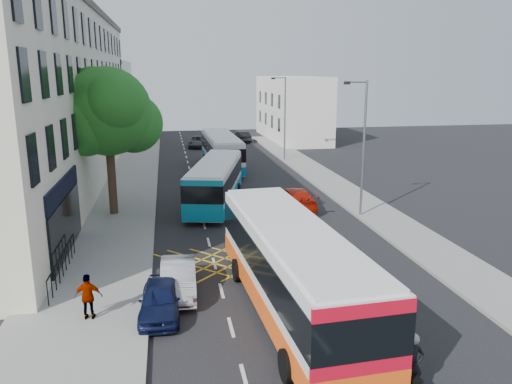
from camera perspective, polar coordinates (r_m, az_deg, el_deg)
name	(u,v)px	position (r m, az deg, el deg)	size (l,w,h in m)	color
ground	(320,319)	(18.55, 7.30, -14.23)	(120.00, 120.00, 0.00)	black
pavement_left	(114,214)	(31.96, -15.89, -2.46)	(5.00, 70.00, 0.15)	gray
pavement_right	(360,202)	(34.19, 11.83, -1.18)	(3.00, 70.00, 0.15)	gray
terrace_main	(45,97)	(41.11, -23.01, 9.93)	(8.30, 45.00, 13.50)	beige
terrace_far	(98,99)	(71.25, -17.62, 10.06)	(8.00, 20.00, 10.00)	silver
building_right	(291,108)	(65.78, 4.07, 9.53)	(6.00, 18.00, 8.00)	silver
street_tree	(107,113)	(30.85, -16.66, 8.70)	(6.30, 5.70, 8.80)	#382619
lamp_near	(362,142)	(30.10, 12.05, 5.64)	(1.45, 0.15, 8.00)	slate
lamp_far	(284,114)	(49.10, 3.21, 8.89)	(1.45, 0.15, 8.00)	slate
railings	(62,264)	(22.81, -21.27, -7.66)	(0.08, 5.60, 1.14)	black
bus_near	(292,268)	(18.18, 4.08, -8.61)	(3.46, 12.06, 3.36)	silver
bus_mid	(216,182)	(32.95, -4.64, 1.13)	(4.87, 10.66, 2.92)	silver
bus_far	(222,151)	(45.30, -3.96, 4.70)	(2.92, 11.16, 3.13)	silver
motorbike	(411,368)	(14.74, 17.30, -18.65)	(0.67, 2.18, 1.94)	black
parked_car_blue	(160,299)	(18.78, -10.89, -11.94)	(1.44, 3.58, 1.22)	#0E1538
parked_car_silver	(178,278)	(20.34, -8.86, -9.69)	(1.36, 3.91, 1.29)	#97989E
red_hatchback	(294,199)	(32.03, 4.37, -0.76)	(1.98, 4.88, 1.42)	red
distant_car_grey	(198,142)	(59.08, -6.67, 5.74)	(2.12, 4.60, 1.28)	#3A3C41
distant_car_dark	(242,137)	(63.10, -1.63, 6.34)	(1.41, 4.04, 1.33)	black
pedestrian_far	(88,297)	(18.73, -18.61, -11.27)	(0.97, 0.40, 1.66)	gray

